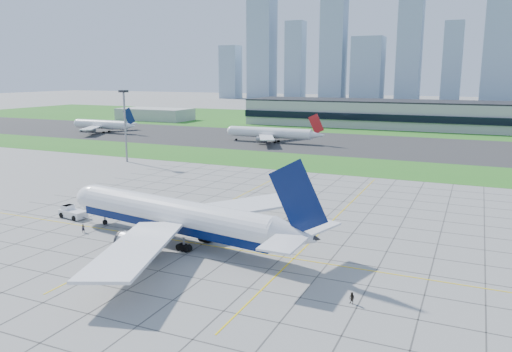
# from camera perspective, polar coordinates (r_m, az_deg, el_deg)

# --- Properties ---
(ground) EXTENTS (1400.00, 1400.00, 0.00)m
(ground) POSITION_cam_1_polar(r_m,az_deg,el_deg) (95.64, -5.56, -7.43)
(ground) COLOR gray
(ground) RESTS_ON ground
(grass_median) EXTENTS (700.00, 35.00, 0.04)m
(grass_median) POSITION_cam_1_polar(r_m,az_deg,el_deg) (177.13, 8.90, 1.32)
(grass_median) COLOR #297020
(grass_median) RESTS_ON ground
(asphalt_taxiway) EXTENTS (700.00, 75.00, 0.04)m
(asphalt_taxiway) POSITION_cam_1_polar(r_m,az_deg,el_deg) (230.08, 12.51, 3.52)
(asphalt_taxiway) COLOR #383838
(asphalt_taxiway) RESTS_ON ground
(grass_far) EXTENTS (700.00, 145.00, 0.04)m
(grass_far) POSITION_cam_1_polar(r_m,az_deg,el_deg) (337.94, 16.32, 5.81)
(grass_far) COLOR #297020
(grass_far) RESTS_ON ground
(apron_markings) EXTENTS (120.00, 130.00, 0.03)m
(apron_markings) POSITION_cam_1_polar(r_m,az_deg,el_deg) (104.74, -2.36, -5.68)
(apron_markings) COLOR #474744
(apron_markings) RESTS_ON ground
(terminal) EXTENTS (260.00, 43.00, 15.80)m
(terminal) POSITION_cam_1_polar(r_m,az_deg,el_deg) (309.28, 23.14, 6.33)
(terminal) COLOR #B7B7B2
(terminal) RESTS_ON ground
(service_block) EXTENTS (50.00, 25.00, 8.00)m
(service_block) POSITION_cam_1_polar(r_m,az_deg,el_deg) (354.94, -11.46, 6.94)
(service_block) COLOR #B7B7B2
(service_block) RESTS_ON ground
(light_mast) EXTENTS (2.50, 2.50, 25.60)m
(light_mast) POSITION_cam_1_polar(r_m,az_deg,el_deg) (184.49, -14.77, 6.55)
(light_mast) COLOR gray
(light_mast) RESTS_ON ground
(city_skyline) EXTENTS (523.00, 32.40, 160.00)m
(city_skyline) POSITION_cam_1_polar(r_m,az_deg,el_deg) (601.57, 19.40, 13.57)
(city_skyline) COLOR #8AA0B5
(city_skyline) RESTS_ON ground
(airliner) EXTENTS (57.73, 58.05, 18.26)m
(airliner) POSITION_cam_1_polar(r_m,az_deg,el_deg) (94.56, -9.10, -4.57)
(airliner) COLOR white
(airliner) RESTS_ON ground
(pushback_tug) EXTENTS (9.58, 4.15, 2.63)m
(pushback_tug) POSITION_cam_1_polar(r_m,az_deg,el_deg) (117.28, -20.26, -3.93)
(pushback_tug) COLOR white
(pushback_tug) RESTS_ON ground
(crew_near) EXTENTS (0.70, 0.75, 1.72)m
(crew_near) POSITION_cam_1_polar(r_m,az_deg,el_deg) (105.78, -19.13, -5.67)
(crew_near) COLOR black
(crew_near) RESTS_ON ground
(crew_far) EXTENTS (1.02, 0.92, 1.71)m
(crew_far) POSITION_cam_1_polar(r_m,az_deg,el_deg) (71.62, 10.90, -13.56)
(crew_far) COLOR black
(crew_far) RESTS_ON ground
(distant_jet_0) EXTENTS (38.81, 42.66, 14.08)m
(distant_jet_0) POSITION_cam_1_polar(r_m,az_deg,el_deg) (283.57, -17.12, 5.66)
(distant_jet_0) COLOR white
(distant_jet_0) RESTS_ON ground
(distant_jet_1) EXTENTS (45.49, 42.66, 14.08)m
(distant_jet_1) POSITION_cam_1_polar(r_m,az_deg,el_deg) (231.72, 1.77, 4.95)
(distant_jet_1) COLOR white
(distant_jet_1) RESTS_ON ground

